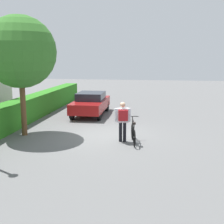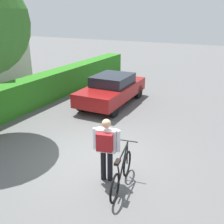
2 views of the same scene
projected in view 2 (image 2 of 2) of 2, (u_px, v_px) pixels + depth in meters
name	position (u px, v px, depth m)	size (l,w,h in m)	color
ground_plane	(93.00, 157.00, 7.38)	(60.00, 60.00, 0.00)	#5B5B5B
parked_car_near	(112.00, 89.00, 11.47)	(4.01, 1.74, 1.31)	maroon
bicycle	(121.00, 173.00, 6.02)	(1.67, 0.50, 0.98)	black
person_rider	(106.00, 145.00, 6.04)	(0.43, 0.64, 1.61)	black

